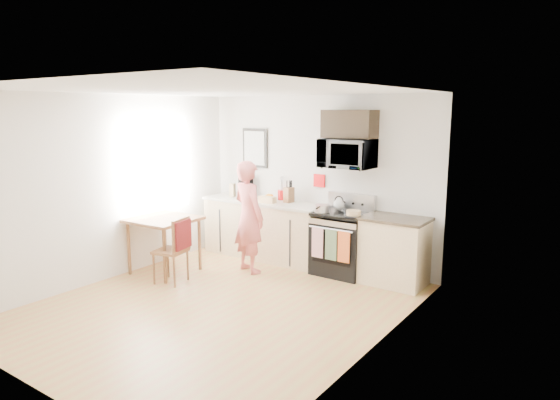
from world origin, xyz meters
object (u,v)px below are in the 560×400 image
Objects in this scene: chair at (178,242)px; cake at (354,214)px; range at (342,245)px; person at (249,217)px; dining_table at (164,224)px; microwave at (347,154)px.

cake reaches higher than chair.
cake is at bearing -34.11° from range.
chair is at bearing -141.76° from cake.
dining_table is (-1.00, -0.75, -0.10)m from person.
microwave reaches higher than person.
chair reaches higher than dining_table.
microwave reaches higher than chair.
person is at bearing 36.79° from dining_table.
range is 0.70× the size of person.
range is at bearing -89.94° from microwave.
dining_table is 2.76m from cake.
microwave is 0.89m from cake.
person is at bearing 52.48° from chair.
cake is (2.44, 1.26, 0.24)m from dining_table.
chair is (-1.64, -1.68, 0.16)m from range.
cake is (0.26, -0.28, -0.80)m from microwave.
chair is (0.54, -0.24, -0.13)m from dining_table.
cake is at bearing 27.32° from dining_table.
cake is at bearing 25.66° from chair.
person reaches higher than range.
person reaches higher than cake.
range is 1.43m from person.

